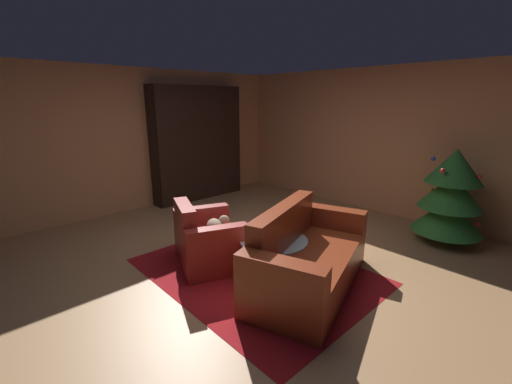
{
  "coord_description": "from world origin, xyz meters",
  "views": [
    {
      "loc": [
        2.75,
        -2.51,
        1.94
      ],
      "look_at": [
        -0.13,
        0.19,
        0.85
      ],
      "focal_mm": 23.32,
      "sensor_mm": 36.0,
      "label": 1
    }
  ],
  "objects_px": {
    "bottle_on_table": "(287,228)",
    "decorated_tree": "(451,195)",
    "armchair_red": "(207,241)",
    "book_stack_on_table": "(276,235)",
    "coffee_table": "(274,242)",
    "bookshelf_unit": "(203,144)",
    "couch_red": "(306,259)"
  },
  "relations": [
    {
      "from": "bottle_on_table",
      "to": "decorated_tree",
      "type": "xyz_separation_m",
      "value": [
        1.03,
        2.22,
        0.17
      ]
    },
    {
      "from": "armchair_red",
      "to": "book_stack_on_table",
      "type": "bearing_deg",
      "value": 32.52
    },
    {
      "from": "coffee_table",
      "to": "book_stack_on_table",
      "type": "height_order",
      "value": "book_stack_on_table"
    },
    {
      "from": "bookshelf_unit",
      "to": "decorated_tree",
      "type": "bearing_deg",
      "value": 15.22
    },
    {
      "from": "bookshelf_unit",
      "to": "armchair_red",
      "type": "xyz_separation_m",
      "value": [
        2.47,
        -1.68,
        -0.8
      ]
    },
    {
      "from": "bookshelf_unit",
      "to": "bottle_on_table",
      "type": "bearing_deg",
      "value": -18.32
    },
    {
      "from": "book_stack_on_table",
      "to": "armchair_red",
      "type": "bearing_deg",
      "value": -147.48
    },
    {
      "from": "bookshelf_unit",
      "to": "book_stack_on_table",
      "type": "height_order",
      "value": "bookshelf_unit"
    },
    {
      "from": "couch_red",
      "to": "book_stack_on_table",
      "type": "bearing_deg",
      "value": -176.46
    },
    {
      "from": "couch_red",
      "to": "decorated_tree",
      "type": "relative_size",
      "value": 1.47
    },
    {
      "from": "couch_red",
      "to": "coffee_table",
      "type": "relative_size",
      "value": 2.52
    },
    {
      "from": "couch_red",
      "to": "coffee_table",
      "type": "distance_m",
      "value": 0.43
    },
    {
      "from": "coffee_table",
      "to": "bottle_on_table",
      "type": "relative_size",
      "value": 3.41
    },
    {
      "from": "armchair_red",
      "to": "bottle_on_table",
      "type": "bearing_deg",
      "value": 39.57
    },
    {
      "from": "bookshelf_unit",
      "to": "couch_red",
      "type": "bearing_deg",
      "value": -18.3
    },
    {
      "from": "armchair_red",
      "to": "couch_red",
      "type": "bearing_deg",
      "value": 22.93
    },
    {
      "from": "book_stack_on_table",
      "to": "bottle_on_table",
      "type": "distance_m",
      "value": 0.17
    },
    {
      "from": "bottle_on_table",
      "to": "armchair_red",
      "type": "bearing_deg",
      "value": -140.43
    },
    {
      "from": "armchair_red",
      "to": "coffee_table",
      "type": "height_order",
      "value": "armchair_red"
    },
    {
      "from": "book_stack_on_table",
      "to": "decorated_tree",
      "type": "bearing_deg",
      "value": 66.01
    },
    {
      "from": "armchair_red",
      "to": "bottle_on_table",
      "type": "height_order",
      "value": "armchair_red"
    },
    {
      "from": "armchair_red",
      "to": "bottle_on_table",
      "type": "relative_size",
      "value": 4.95
    },
    {
      "from": "armchair_red",
      "to": "bookshelf_unit",
      "type": "bearing_deg",
      "value": 145.76
    },
    {
      "from": "couch_red",
      "to": "bottle_on_table",
      "type": "distance_m",
      "value": 0.47
    },
    {
      "from": "bookshelf_unit",
      "to": "book_stack_on_table",
      "type": "bearing_deg",
      "value": -20.98
    },
    {
      "from": "couch_red",
      "to": "bottle_on_table",
      "type": "xyz_separation_m",
      "value": [
        -0.4,
        0.13,
        0.21
      ]
    },
    {
      "from": "decorated_tree",
      "to": "couch_red",
      "type": "bearing_deg",
      "value": -105.01
    },
    {
      "from": "bookshelf_unit",
      "to": "armchair_red",
      "type": "bearing_deg",
      "value": -34.24
    },
    {
      "from": "bookshelf_unit",
      "to": "book_stack_on_table",
      "type": "xyz_separation_m",
      "value": [
        3.19,
        -1.22,
        -0.64
      ]
    },
    {
      "from": "bookshelf_unit",
      "to": "coffee_table",
      "type": "bearing_deg",
      "value": -21.71
    },
    {
      "from": "book_stack_on_table",
      "to": "bottle_on_table",
      "type": "bearing_deg",
      "value": 80.35
    },
    {
      "from": "bookshelf_unit",
      "to": "couch_red",
      "type": "distance_m",
      "value": 3.89
    }
  ]
}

